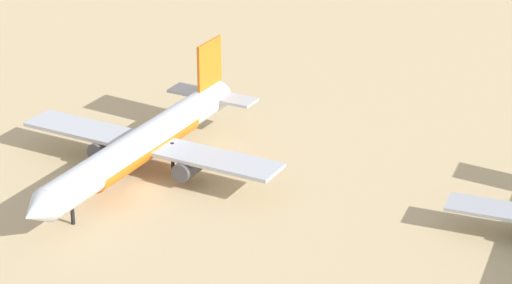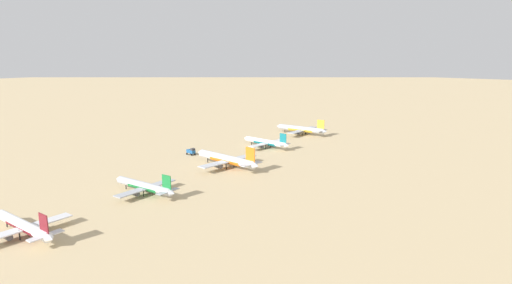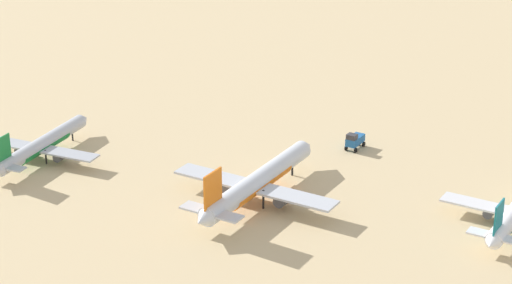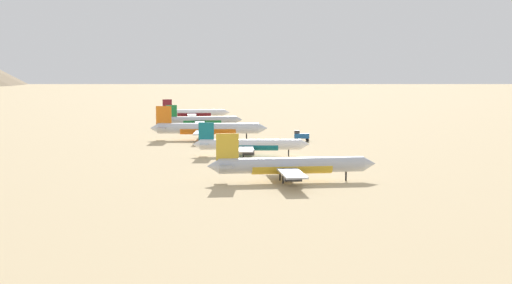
% 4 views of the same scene
% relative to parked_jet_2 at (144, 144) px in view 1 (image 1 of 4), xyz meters
% --- Properties ---
extents(ground_plane, '(1800.00, 1800.00, 0.00)m').
position_rel_parked_jet_2_xyz_m(ground_plane, '(3.26, 1.69, -4.05)').
color(ground_plane, tan).
extents(parked_jet_2, '(42.22, 34.33, 12.17)m').
position_rel_parked_jet_2_xyz_m(parked_jet_2, '(0.00, 0.00, 0.00)').
color(parked_jet_2, silver).
rests_on(parked_jet_2, ground).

